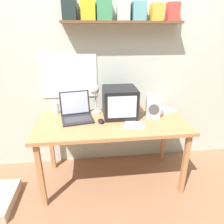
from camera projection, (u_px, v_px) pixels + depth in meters
name	position (u px, v px, depth m)	size (l,w,h in m)	color
ground_plane	(112.00, 178.00, 2.32)	(12.00, 12.00, 0.00)	#926447
back_wall	(107.00, 58.00, 2.24)	(5.60, 0.24, 2.60)	beige
corner_desk	(112.00, 127.00, 2.07)	(1.52, 0.71, 0.74)	#B97D4D
crt_monitor	(120.00, 102.00, 2.12)	(0.35, 0.35, 0.31)	black
laptop	(76.00, 112.00, 2.09)	(0.36, 0.35, 0.27)	#232326
desk_lamp	(94.00, 92.00, 2.11)	(0.12, 0.17, 0.35)	silver
juice_glass	(56.00, 109.00, 2.21)	(0.07, 0.07, 0.13)	white
space_heater	(153.00, 106.00, 2.10)	(0.17, 0.15, 0.24)	silver
computer_mouse	(101.00, 121.00, 2.01)	(0.07, 0.11, 0.03)	black
printed_handout	(134.00, 125.00, 1.95)	(0.23, 0.22, 0.00)	white
loose_paper_near_monitor	(164.00, 110.00, 2.32)	(0.29, 0.28, 0.00)	white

